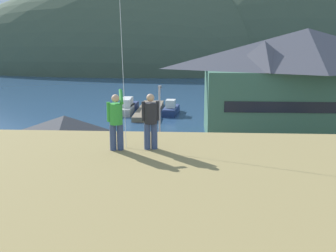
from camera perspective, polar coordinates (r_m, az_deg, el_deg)
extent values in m
plane|color=#66604C|center=(23.32, 1.81, -14.69)|extent=(600.00, 600.00, 0.00)
cube|color=gray|center=(27.84, 2.11, -9.87)|extent=(40.00, 20.00, 0.10)
cube|color=navy|center=(81.41, 3.01, 5.10)|extent=(360.00, 84.00, 0.03)
ellipsoid|color=#42513D|center=(137.96, -3.66, 8.19)|extent=(137.59, 60.42, 60.66)
ellipsoid|color=#42513D|center=(145.68, 20.30, 7.68)|extent=(95.78, 60.36, 66.59)
ellipsoid|color=#42513D|center=(146.86, 20.41, 7.70)|extent=(111.26, 67.30, 78.36)
cube|color=#38604C|center=(45.65, 18.99, 3.14)|extent=(21.25, 9.76, 7.41)
cube|color=black|center=(41.01, 20.84, 2.51)|extent=(18.02, 0.18, 1.10)
pyramid|color=#4C4C56|center=(45.13, 19.53, 10.51)|extent=(22.53, 10.73, 4.34)
pyramid|color=#4C4C56|center=(42.40, 13.82, 9.92)|extent=(5.33, 5.33, 3.04)
cube|color=#338475|center=(31.64, -14.55, -4.59)|extent=(7.81, 5.91, 3.11)
pyramid|color=#47474C|center=(31.01, -14.81, -0.20)|extent=(8.45, 6.49, 1.85)
cube|color=black|center=(29.31, -15.66, -7.00)|extent=(1.10, 0.15, 2.17)
cube|color=#70604C|center=(57.64, -2.72, 2.29)|extent=(3.20, 14.29, 0.70)
cube|color=navy|center=(59.22, -5.82, 2.62)|extent=(2.46, 6.47, 0.90)
cube|color=navy|center=(59.13, -5.84, 3.13)|extent=(2.38, 6.27, 0.16)
cube|color=silver|center=(58.57, -5.95, 3.66)|extent=(1.55, 2.00, 1.10)
cube|color=navy|center=(56.47, 0.45, 2.20)|extent=(2.30, 5.88, 0.90)
cube|color=navy|center=(56.38, 0.45, 2.73)|extent=(2.23, 5.71, 0.16)
cube|color=silver|center=(55.85, 0.39, 3.29)|extent=(1.42, 1.83, 1.10)
cube|color=#A8A399|center=(57.39, -6.10, 2.29)|extent=(2.09, 6.27, 0.90)
cube|color=#B7B2A8|center=(57.30, -6.11, 2.81)|extent=(2.02, 6.08, 0.16)
cube|color=silver|center=(56.74, -6.20, 3.36)|extent=(1.42, 1.89, 1.10)
cube|color=navy|center=(23.33, 7.19, -12.54)|extent=(4.33, 2.12, 0.80)
cube|color=navy|center=(23.00, 6.86, -10.86)|extent=(2.22, 1.76, 0.70)
cube|color=black|center=(23.02, 6.86, -10.94)|extent=(2.26, 1.79, 0.32)
cylinder|color=black|center=(22.93, 10.98, -14.27)|extent=(0.66, 0.27, 0.64)
cylinder|color=black|center=(24.54, 10.08, -12.35)|extent=(0.66, 0.27, 0.64)
cylinder|color=black|center=(22.54, 3.95, -14.55)|extent=(0.66, 0.27, 0.64)
cylinder|color=black|center=(24.18, 3.56, -12.56)|extent=(0.66, 0.27, 0.64)
cube|color=slate|center=(24.88, -11.77, -11.05)|extent=(4.28, 2.00, 0.80)
cube|color=#5B5B5F|center=(24.63, -12.19, -9.43)|extent=(2.18, 1.70, 0.70)
cube|color=black|center=(24.64, -12.19, -9.51)|extent=(2.22, 1.74, 0.32)
cylinder|color=black|center=(23.98, -8.92, -12.92)|extent=(0.65, 0.25, 0.64)
cylinder|color=black|center=(25.63, -8.25, -11.16)|extent=(0.65, 0.25, 0.64)
cylinder|color=black|center=(24.56, -15.37, -12.60)|extent=(0.65, 0.25, 0.64)
cylinder|color=black|center=(26.17, -14.27, -10.91)|extent=(0.65, 0.25, 0.64)
cube|color=navy|center=(30.24, 19.34, -7.18)|extent=(4.30, 2.05, 0.80)
cube|color=navy|center=(30.03, 19.73, -5.83)|extent=(2.19, 1.72, 0.70)
cube|color=black|center=(30.04, 19.72, -5.90)|extent=(2.23, 1.76, 0.32)
cylinder|color=black|center=(30.95, 16.44, -7.31)|extent=(0.65, 0.26, 0.64)
cylinder|color=black|center=(29.25, 17.03, -8.52)|extent=(0.65, 0.26, 0.64)
cylinder|color=black|center=(31.53, 21.37, -7.30)|extent=(0.65, 0.26, 0.64)
cylinder|color=black|center=(29.87, 22.24, -8.48)|extent=(0.65, 0.26, 0.64)
cube|color=red|center=(30.01, 6.51, -6.67)|extent=(4.30, 2.05, 0.80)
cube|color=#B11A15|center=(29.77, 6.26, -5.30)|extent=(2.19, 1.72, 0.70)
cube|color=black|center=(29.78, 6.25, -5.36)|extent=(2.24, 1.76, 0.32)
cylinder|color=black|center=(29.32, 9.17, -8.06)|extent=(0.65, 0.26, 0.64)
cylinder|color=black|center=(31.04, 9.04, -6.87)|extent=(0.65, 0.26, 0.64)
cylinder|color=black|center=(29.32, 3.78, -7.92)|extent=(0.65, 0.26, 0.64)
cylinder|color=black|center=(31.04, 3.97, -6.74)|extent=(0.65, 0.26, 0.64)
cube|color=#B28923|center=(23.97, 22.38, -12.73)|extent=(4.34, 2.15, 0.80)
cube|color=olive|center=(23.73, 22.88, -11.06)|extent=(2.23, 1.77, 0.70)
cube|color=black|center=(23.74, 22.87, -11.13)|extent=(2.27, 1.81, 0.32)
cylinder|color=black|center=(24.41, 18.42, -12.97)|extent=(0.66, 0.27, 0.64)
cylinder|color=black|center=(22.88, 20.00, -14.90)|extent=(0.66, 0.27, 0.64)
cylinder|color=black|center=(32.78, -23.25, -6.71)|extent=(0.65, 0.24, 0.64)
cylinder|color=#ADADB2|center=(32.12, -1.24, -0.27)|extent=(0.16, 0.16, 6.85)
cube|color=#4C4C51|center=(31.89, -1.22, 5.71)|extent=(0.24, 0.70, 0.20)
cylinder|color=#384770|center=(12.19, -8.01, -1.64)|extent=(0.20, 0.20, 0.82)
cylinder|color=#384770|center=(12.19, -6.98, -1.60)|extent=(0.20, 0.20, 0.82)
cylinder|color=green|center=(12.03, -7.59, 1.75)|extent=(0.40, 0.40, 0.64)
sphere|color=tan|center=(11.95, -7.66, 4.01)|extent=(0.24, 0.24, 0.24)
cylinder|color=green|center=(12.13, -6.85, 4.26)|extent=(0.23, 0.57, 0.43)
cylinder|color=green|center=(12.01, -8.65, 2.04)|extent=(0.11, 0.11, 0.60)
cylinder|color=#384770|center=(12.20, -3.04, -1.51)|extent=(0.20, 0.20, 0.82)
cylinder|color=#384770|center=(12.23, -2.01, -1.47)|extent=(0.20, 0.20, 0.82)
cylinder|color=#232328|center=(12.06, -2.56, 1.88)|extent=(0.40, 0.40, 0.64)
sphere|color=tan|center=(11.97, -2.58, 4.13)|extent=(0.24, 0.24, 0.24)
cylinder|color=#232328|center=(12.02, -3.60, 2.17)|extent=(0.11, 0.11, 0.60)
cylinder|color=#232328|center=(12.07, -1.53, 2.24)|extent=(0.11, 0.11, 0.60)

